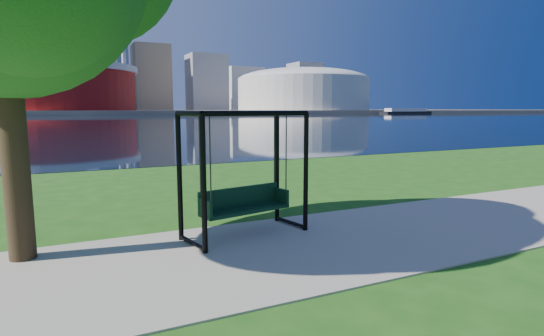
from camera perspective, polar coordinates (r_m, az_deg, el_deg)
ground at (r=8.45m, az=0.30°, el=-9.87°), size 900.00×900.00×0.00m
path at (r=8.02m, az=1.88°, el=-10.75°), size 120.00×4.00×0.03m
river at (r=109.32m, az=-23.89°, el=5.90°), size 900.00×180.00×0.02m
far_bank at (r=313.26m, az=-25.16°, el=6.88°), size 900.00×228.00×2.00m
stadium at (r=242.60m, az=-27.54°, el=9.79°), size 83.00×83.00×32.00m
arena at (r=279.36m, az=4.22°, el=10.62°), size 84.00×84.00×26.56m
skyline at (r=328.32m, az=-26.32°, el=12.94°), size 392.00×66.00×96.50m
swing at (r=8.58m, az=-3.74°, el=-1.13°), size 2.66×1.56×2.55m
barge at (r=259.66m, az=17.52°, el=7.29°), size 31.39×10.44×3.09m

